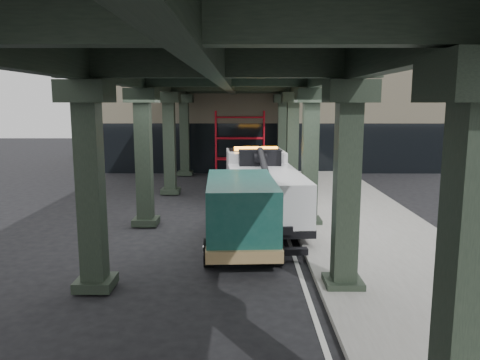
{
  "coord_description": "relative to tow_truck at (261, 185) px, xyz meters",
  "views": [
    {
      "loc": [
        0.16,
        -14.76,
        4.5
      ],
      "look_at": [
        0.07,
        2.12,
        1.7
      ],
      "focal_mm": 35.0,
      "sensor_mm": 36.0,
      "label": 1
    }
  ],
  "objects": [
    {
      "name": "towed_van",
      "position": [
        -0.76,
        -3.6,
        -0.18
      ],
      "size": [
        2.43,
        5.57,
        2.22
      ],
      "rotation": [
        0.0,
        0.0,
        0.05
      ],
      "color": "#13463E",
      "rests_on": "ground"
    },
    {
      "name": "ground",
      "position": [
        -0.86,
        -3.03,
        -1.37
      ],
      "size": [
        90.0,
        90.0,
        0.0
      ],
      "primitive_type": "plane",
      "color": "black",
      "rests_on": "ground"
    },
    {
      "name": "sidewalk",
      "position": [
        3.64,
        -1.03,
        -1.29
      ],
      "size": [
        5.0,
        40.0,
        0.15
      ],
      "primitive_type": "cube",
      "color": "gray",
      "rests_on": "ground"
    },
    {
      "name": "scaffolding",
      "position": [
        -0.86,
        11.62,
        0.74
      ],
      "size": [
        3.08,
        0.88,
        4.0
      ],
      "color": "red",
      "rests_on": "ground"
    },
    {
      "name": "building",
      "position": [
        1.14,
        16.97,
        2.63
      ],
      "size": [
        22.0,
        10.0,
        8.0
      ],
      "primitive_type": "cube",
      "color": "#C6B793",
      "rests_on": "ground"
    },
    {
      "name": "tow_truck",
      "position": [
        0.0,
        0.0,
        0.0
      ],
      "size": [
        3.02,
        8.72,
        2.81
      ],
      "rotation": [
        0.0,
        0.0,
        0.07
      ],
      "color": "black",
      "rests_on": "ground"
    },
    {
      "name": "lane_stripe",
      "position": [
        0.84,
        -1.03,
        -1.36
      ],
      "size": [
        0.12,
        38.0,
        0.01
      ],
      "primitive_type": "cube",
      "color": "silver",
      "rests_on": "ground"
    },
    {
      "name": "viaduct",
      "position": [
        -1.26,
        -1.03,
        4.09
      ],
      "size": [
        7.4,
        32.0,
        6.4
      ],
      "color": "black",
      "rests_on": "ground"
    }
  ]
}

